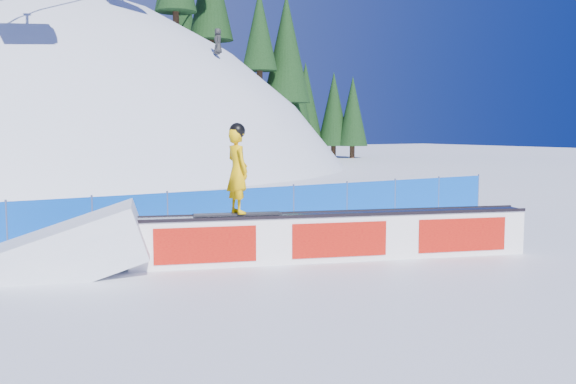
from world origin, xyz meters
TOP-DOWN VIEW (x-y plane):
  - ground at (0.00, 0.00)m, footprint 160.00×160.00m
  - treeline at (22.90, 40.79)m, footprint 21.52×12.91m
  - safety_fence at (0.00, 4.50)m, footprint 22.05×0.05m
  - rail_box at (1.08, -0.32)m, footprint 8.68×3.51m
  - snow_ramp at (-4.22, 1.50)m, footprint 3.57×2.84m
  - snowboarder at (-0.99, 0.39)m, footprint 1.88×0.93m

SIDE VIEW (x-z plane):
  - ground at x=0.00m, z-range 0.00..0.00m
  - snow_ramp at x=-4.22m, z-range -0.97..0.97m
  - rail_box at x=1.08m, z-range -0.01..1.07m
  - safety_fence at x=0.00m, z-range -0.05..1.25m
  - snowboarder at x=-0.99m, z-range 1.06..3.02m
  - treeline at x=22.90m, z-range -0.39..20.31m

